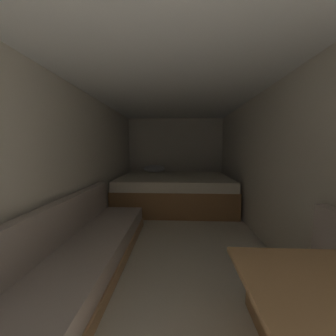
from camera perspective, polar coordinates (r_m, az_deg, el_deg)
The scene contains 8 objects.
ground_plane at distance 2.88m, azimuth 1.21°, elevation -20.97°, with size 7.47×7.47×0.00m, color beige.
wall_back at distance 5.34m, azimuth 2.09°, elevation 2.95°, with size 2.60×0.05×2.09m, color beige.
wall_left at distance 2.92m, azimuth -24.61°, elevation 0.24°, with size 0.05×5.47×2.09m, color beige.
wall_right at distance 2.85m, azimuth 27.75°, elevation 0.00°, with size 0.05×5.47×2.09m, color beige.
ceiling_slab at distance 2.71m, azimuth 1.31°, elevation 23.28°, with size 2.60×5.47×0.05m, color white.
bed at distance 4.46m, azimuth 1.80°, elevation -6.61°, with size 2.38×1.81×0.88m.
sofa_left at distance 2.25m, azimuth -26.13°, elevation -23.31°, with size 0.72×3.00×0.74m.
dinette_table at distance 1.26m, azimuth 37.73°, elevation -28.62°, with size 0.68×0.59×0.71m.
Camera 1 is at (0.07, -0.59, 1.29)m, focal length 21.15 mm.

